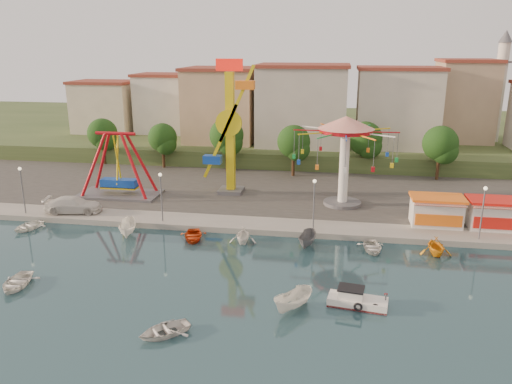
% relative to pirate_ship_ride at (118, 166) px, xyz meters
% --- Properties ---
extents(ground, '(200.00, 200.00, 0.00)m').
position_rel_pirate_ship_ride_xyz_m(ground, '(16.44, -21.18, -4.39)').
color(ground, '#16343C').
rests_on(ground, ground).
extents(quay_deck, '(200.00, 100.00, 0.60)m').
position_rel_pirate_ship_ride_xyz_m(quay_deck, '(16.44, 40.82, -4.09)').
color(quay_deck, '#9E998E').
rests_on(quay_deck, ground).
extents(asphalt_pad, '(90.00, 28.00, 0.01)m').
position_rel_pirate_ship_ride_xyz_m(asphalt_pad, '(16.44, 8.82, -3.79)').
color(asphalt_pad, '#4C4944').
rests_on(asphalt_pad, quay_deck).
extents(hill_terrace, '(200.00, 60.00, 3.00)m').
position_rel_pirate_ship_ride_xyz_m(hill_terrace, '(16.44, 45.82, -2.89)').
color(hill_terrace, '#384C26').
rests_on(hill_terrace, ground).
extents(pirate_ship_ride, '(10.00, 5.00, 8.00)m').
position_rel_pirate_ship_ride_xyz_m(pirate_ship_ride, '(0.00, 0.00, 0.00)').
color(pirate_ship_ride, '#59595E').
rests_on(pirate_ship_ride, quay_deck).
extents(kamikaze_tower, '(4.89, 3.10, 16.50)m').
position_rel_pirate_ship_ride_xyz_m(kamikaze_tower, '(13.66, 3.20, 4.17)').
color(kamikaze_tower, '#59595E').
rests_on(kamikaze_tower, quay_deck).
extents(wave_swinger, '(11.60, 11.60, 10.40)m').
position_rel_pirate_ship_ride_xyz_m(wave_swinger, '(27.38, 0.69, 3.80)').
color(wave_swinger, '#59595E').
rests_on(wave_swinger, quay_deck).
extents(booth_left, '(5.40, 3.78, 3.08)m').
position_rel_pirate_ship_ride_xyz_m(booth_left, '(36.95, -4.70, -2.23)').
color(booth_left, white).
rests_on(booth_left, quay_deck).
extents(booth_mid, '(5.40, 3.78, 3.08)m').
position_rel_pirate_ship_ride_xyz_m(booth_mid, '(42.61, -4.70, -2.23)').
color(booth_mid, white).
rests_on(booth_mid, quay_deck).
extents(lamp_post_0, '(0.14, 0.14, 5.00)m').
position_rel_pirate_ship_ride_xyz_m(lamp_post_0, '(-7.56, -8.18, -1.29)').
color(lamp_post_0, '#59595E').
rests_on(lamp_post_0, quay_deck).
extents(lamp_post_1, '(0.14, 0.14, 5.00)m').
position_rel_pirate_ship_ride_xyz_m(lamp_post_1, '(8.44, -8.18, -1.29)').
color(lamp_post_1, '#59595E').
rests_on(lamp_post_1, quay_deck).
extents(lamp_post_2, '(0.14, 0.14, 5.00)m').
position_rel_pirate_ship_ride_xyz_m(lamp_post_2, '(24.44, -8.18, -1.29)').
color(lamp_post_2, '#59595E').
rests_on(lamp_post_2, quay_deck).
extents(lamp_post_3, '(0.14, 0.14, 5.00)m').
position_rel_pirate_ship_ride_xyz_m(lamp_post_3, '(40.44, -8.18, -1.29)').
color(lamp_post_3, '#59595E').
rests_on(lamp_post_3, quay_deck).
extents(tree_0, '(4.60, 4.60, 7.19)m').
position_rel_pirate_ship_ride_xyz_m(tree_0, '(-9.56, 15.79, 1.08)').
color(tree_0, '#382314').
rests_on(tree_0, quay_deck).
extents(tree_1, '(4.35, 4.35, 6.80)m').
position_rel_pirate_ship_ride_xyz_m(tree_1, '(0.44, 15.06, 0.81)').
color(tree_1, '#382314').
rests_on(tree_1, quay_deck).
extents(tree_2, '(5.02, 5.02, 7.85)m').
position_rel_pirate_ship_ride_xyz_m(tree_2, '(10.44, 14.62, 1.52)').
color(tree_2, '#382314').
rests_on(tree_2, quay_deck).
extents(tree_3, '(4.68, 4.68, 7.32)m').
position_rel_pirate_ship_ride_xyz_m(tree_3, '(20.44, 13.18, 1.16)').
color(tree_3, '#382314').
rests_on(tree_3, quay_deck).
extents(tree_4, '(4.86, 4.86, 7.60)m').
position_rel_pirate_ship_ride_xyz_m(tree_4, '(30.44, 16.17, 1.35)').
color(tree_4, '#382314').
rests_on(tree_4, quay_deck).
extents(tree_5, '(4.83, 4.83, 7.54)m').
position_rel_pirate_ship_ride_xyz_m(tree_5, '(40.44, 14.35, 1.31)').
color(tree_5, '#382314').
rests_on(tree_5, quay_deck).
extents(building_0, '(9.26, 9.53, 11.87)m').
position_rel_pirate_ship_ride_xyz_m(building_0, '(-16.93, 24.88, 4.54)').
color(building_0, beige).
rests_on(building_0, hill_terrace).
extents(building_1, '(12.33, 9.01, 8.63)m').
position_rel_pirate_ship_ride_xyz_m(building_1, '(-4.89, 30.20, 2.92)').
color(building_1, silver).
rests_on(building_1, hill_terrace).
extents(building_2, '(11.95, 9.28, 11.23)m').
position_rel_pirate_ship_ride_xyz_m(building_2, '(8.25, 30.78, 4.22)').
color(building_2, tan).
rests_on(building_2, hill_terrace).
extents(building_3, '(12.59, 10.50, 9.20)m').
position_rel_pirate_ship_ride_xyz_m(building_3, '(22.04, 27.62, 3.20)').
color(building_3, beige).
rests_on(building_3, hill_terrace).
extents(building_4, '(10.75, 9.23, 9.24)m').
position_rel_pirate_ship_ride_xyz_m(building_4, '(35.51, 31.02, 3.22)').
color(building_4, beige).
rests_on(building_4, hill_terrace).
extents(building_5, '(12.77, 10.96, 11.21)m').
position_rel_pirate_ship_ride_xyz_m(building_5, '(48.81, 29.15, 4.21)').
color(building_5, tan).
rests_on(building_5, hill_terrace).
extents(minaret, '(2.80, 2.80, 18.00)m').
position_rel_pirate_ship_ride_xyz_m(minaret, '(52.44, 32.82, 8.15)').
color(minaret, silver).
rests_on(minaret, hill_terrace).
extents(cabin_motorboat, '(4.53, 2.24, 1.53)m').
position_rel_pirate_ship_ride_xyz_m(cabin_motorboat, '(28.38, -22.13, -3.99)').
color(cabin_motorboat, white).
rests_on(cabin_motorboat, ground).
extents(rowboat_a, '(3.25, 4.19, 0.80)m').
position_rel_pirate_ship_ride_xyz_m(rowboat_a, '(1.58, -23.47, -4.00)').
color(rowboat_a, white).
rests_on(rowboat_a, ground).
extents(rowboat_b, '(4.32, 4.24, 0.73)m').
position_rel_pirate_ship_ride_xyz_m(rowboat_b, '(15.59, -28.18, -4.03)').
color(rowboat_b, silver).
rests_on(rowboat_b, ground).
extents(skiff, '(3.41, 3.96, 1.48)m').
position_rel_pirate_ship_ride_xyz_m(skiff, '(23.82, -23.53, -3.65)').
color(skiff, silver).
rests_on(skiff, ground).
extents(van, '(6.51, 3.62, 1.78)m').
position_rel_pirate_ship_ride_xyz_m(van, '(-2.34, -7.08, -2.90)').
color(van, silver).
rests_on(van, quay_deck).
extents(moored_boat_0, '(3.43, 4.09, 0.73)m').
position_rel_pirate_ship_ride_xyz_m(moored_boat_0, '(-5.25, -11.38, -4.03)').
color(moored_boat_0, white).
rests_on(moored_boat_0, ground).
extents(moored_boat_2, '(2.57, 4.34, 1.58)m').
position_rel_pirate_ship_ride_xyz_m(moored_boat_2, '(5.88, -11.38, -3.61)').
color(moored_boat_2, white).
rests_on(moored_boat_2, ground).
extents(moored_boat_3, '(3.47, 4.25, 0.77)m').
position_rel_pirate_ship_ride_xyz_m(moored_boat_3, '(12.70, -11.38, -4.01)').
color(moored_boat_3, '#C1370F').
rests_on(moored_boat_3, ground).
extents(moored_boat_4, '(2.98, 3.35, 1.61)m').
position_rel_pirate_ship_ride_xyz_m(moored_boat_4, '(17.78, -11.38, -3.59)').
color(moored_boat_4, white).
rests_on(moored_boat_4, ground).
extents(moored_boat_5, '(1.97, 3.90, 1.44)m').
position_rel_pirate_ship_ride_xyz_m(moored_boat_5, '(24.07, -11.38, -3.67)').
color(moored_boat_5, slate).
rests_on(moored_boat_5, ground).
extents(moored_boat_6, '(2.92, 3.83, 0.74)m').
position_rel_pirate_ship_ride_xyz_m(moored_boat_6, '(30.16, -11.38, -4.02)').
color(moored_boat_6, silver).
rests_on(moored_boat_6, ground).
extents(moored_boat_7, '(3.15, 3.55, 1.73)m').
position_rel_pirate_ship_ride_xyz_m(moored_boat_7, '(35.88, -11.38, -3.53)').
color(moored_boat_7, orange).
rests_on(moored_boat_7, ground).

